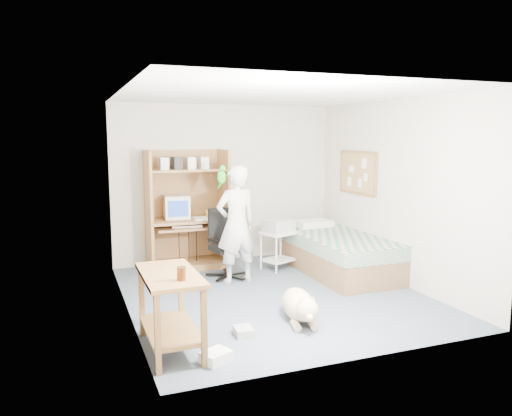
{
  "coord_description": "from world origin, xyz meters",
  "views": [
    {
      "loc": [
        -2.4,
        -5.65,
        1.99
      ],
      "look_at": [
        -0.04,
        0.51,
        1.05
      ],
      "focal_mm": 35.0,
      "sensor_mm": 36.0,
      "label": 1
    }
  ],
  "objects_px": {
    "bed": "(338,254)",
    "printer_cart": "(279,244)",
    "person": "(236,224)",
    "dog": "(299,305)",
    "side_desk": "(170,300)",
    "office_chair": "(226,253)",
    "computer_hutch": "(187,214)"
  },
  "relations": [
    {
      "from": "bed",
      "to": "printer_cart",
      "type": "distance_m",
      "value": 0.9
    },
    {
      "from": "person",
      "to": "bed",
      "type": "bearing_deg",
      "value": 167.98
    },
    {
      "from": "bed",
      "to": "dog",
      "type": "relative_size",
      "value": 1.93
    },
    {
      "from": "bed",
      "to": "printer_cart",
      "type": "bearing_deg",
      "value": 145.94
    },
    {
      "from": "side_desk",
      "to": "dog",
      "type": "relative_size",
      "value": 0.96
    },
    {
      "from": "dog",
      "to": "printer_cart",
      "type": "bearing_deg",
      "value": 85.72
    },
    {
      "from": "side_desk",
      "to": "person",
      "type": "height_order",
      "value": "person"
    },
    {
      "from": "office_chair",
      "to": "side_desk",
      "type": "bearing_deg",
      "value": -128.39
    },
    {
      "from": "person",
      "to": "dog",
      "type": "relative_size",
      "value": 1.55
    },
    {
      "from": "side_desk",
      "to": "office_chair",
      "type": "xyz_separation_m",
      "value": [
        1.24,
        2.2,
        -0.15
      ]
    },
    {
      "from": "side_desk",
      "to": "office_chair",
      "type": "bearing_deg",
      "value": 60.67
    },
    {
      "from": "computer_hutch",
      "to": "bed",
      "type": "bearing_deg",
      "value": -29.29
    },
    {
      "from": "bed",
      "to": "dog",
      "type": "distance_m",
      "value": 2.08
    },
    {
      "from": "side_desk",
      "to": "printer_cart",
      "type": "height_order",
      "value": "side_desk"
    },
    {
      "from": "bed",
      "to": "office_chair",
      "type": "distance_m",
      "value": 1.66
    },
    {
      "from": "bed",
      "to": "side_desk",
      "type": "relative_size",
      "value": 2.02
    },
    {
      "from": "office_chair",
      "to": "printer_cart",
      "type": "distance_m",
      "value": 0.88
    },
    {
      "from": "side_desk",
      "to": "office_chair",
      "type": "height_order",
      "value": "office_chair"
    },
    {
      "from": "bed",
      "to": "person",
      "type": "bearing_deg",
      "value": 177.04
    },
    {
      "from": "office_chair",
      "to": "person",
      "type": "height_order",
      "value": "person"
    },
    {
      "from": "bed",
      "to": "office_chair",
      "type": "xyz_separation_m",
      "value": [
        -1.61,
        0.38,
        0.06
      ]
    },
    {
      "from": "computer_hutch",
      "to": "person",
      "type": "xyz_separation_m",
      "value": [
        0.44,
        -1.04,
        -0.01
      ]
    },
    {
      "from": "computer_hutch",
      "to": "side_desk",
      "type": "distance_m",
      "value": 3.08
    },
    {
      "from": "person",
      "to": "computer_hutch",
      "type": "bearing_deg",
      "value": -75.97
    },
    {
      "from": "office_chair",
      "to": "dog",
      "type": "height_order",
      "value": "office_chair"
    },
    {
      "from": "computer_hutch",
      "to": "bed",
      "type": "distance_m",
      "value": 2.35
    },
    {
      "from": "bed",
      "to": "person",
      "type": "relative_size",
      "value": 1.25
    },
    {
      "from": "computer_hutch",
      "to": "side_desk",
      "type": "bearing_deg",
      "value": -106.14
    },
    {
      "from": "side_desk",
      "to": "bed",
      "type": "bearing_deg",
      "value": 32.5
    },
    {
      "from": "person",
      "to": "dog",
      "type": "xyz_separation_m",
      "value": [
        0.17,
        -1.63,
        -0.64
      ]
    },
    {
      "from": "printer_cart",
      "to": "office_chair",
      "type": "bearing_deg",
      "value": 166.1
    },
    {
      "from": "person",
      "to": "printer_cart",
      "type": "height_order",
      "value": "person"
    }
  ]
}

